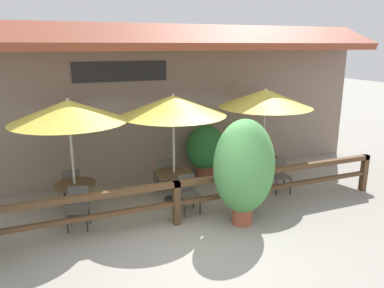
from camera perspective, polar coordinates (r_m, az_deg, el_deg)
ground_plane at (r=7.22m, az=0.61°, el=-15.60°), size 60.00×60.00×0.00m
building_facade at (r=10.25m, az=-8.27°, el=6.31°), size 14.28×1.49×4.23m
patio_railing at (r=7.79m, az=-2.37°, el=-7.52°), size 10.40×0.14×0.95m
patio_umbrella_near at (r=8.25m, az=-18.33°, el=4.79°), size 2.45×2.45×2.60m
dining_table_near at (r=8.71m, az=-17.39°, el=-6.64°), size 0.90×0.90×0.71m
chair_near_streetside at (r=8.11m, az=-16.97°, el=-8.98°), size 0.51×0.51×0.85m
chair_near_wallside at (r=9.38m, az=-17.83°, el=-5.76°), size 0.45×0.45×0.85m
patio_umbrella_middle at (r=8.60m, az=-2.88°, el=5.90°), size 2.45×2.45×2.60m
dining_table_middle at (r=9.04m, az=-2.74°, el=-5.17°), size 0.90×0.90×0.71m
chair_middle_streetside at (r=8.45m, az=-0.63°, el=-7.32°), size 0.43×0.43×0.85m
chair_middle_wallside at (r=9.72m, az=-4.34°, el=-4.35°), size 0.45×0.45×0.85m
patio_umbrella_far at (r=9.95m, az=11.11°, el=6.86°), size 2.45×2.45×2.60m
dining_table_far at (r=10.34m, az=10.63°, el=-2.81°), size 0.90×0.90×0.71m
chair_far_streetside at (r=9.87m, az=13.23°, el=-4.42°), size 0.49×0.49×0.85m
chair_far_wallside at (r=10.93m, az=8.61°, el=-2.29°), size 0.45×0.45×0.85m
potted_plant_broad_leaf at (r=7.72m, az=7.92°, el=-3.64°), size 1.28×1.16×2.25m
potted_plant_entrance_palm at (r=10.58m, az=2.07°, el=-0.74°), size 1.10×0.99×1.50m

